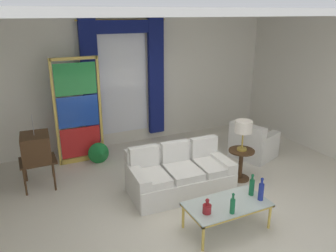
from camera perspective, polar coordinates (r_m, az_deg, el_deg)
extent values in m
plane|color=silver|center=(5.83, 4.07, -12.43)|extent=(16.00, 16.00, 0.00)
cube|color=white|center=(7.93, -6.73, 7.67)|extent=(8.00, 0.12, 3.00)
cube|color=white|center=(8.03, 25.56, 6.10)|extent=(0.12, 7.00, 3.00)
cube|color=white|center=(5.69, 0.61, 18.85)|extent=(8.00, 7.60, 0.04)
cube|color=white|center=(7.79, -7.60, 7.82)|extent=(1.10, 0.02, 2.50)
cylinder|color=gold|center=(7.58, -7.85, 17.48)|extent=(2.00, 0.04, 0.04)
cube|color=navy|center=(7.50, -12.98, 7.07)|extent=(0.36, 0.12, 2.70)
cube|color=navy|center=(7.97, -2.06, 8.22)|extent=(0.36, 0.12, 2.70)
cube|color=navy|center=(7.57, -7.75, 16.42)|extent=(1.80, 0.10, 0.28)
cube|color=white|center=(5.94, 2.18, -9.61)|extent=(1.79, 0.99, 0.38)
cube|color=white|center=(6.15, 0.76, -6.46)|extent=(1.75, 0.29, 0.78)
cube|color=white|center=(6.23, 8.78, -7.47)|extent=(0.25, 0.86, 0.56)
cube|color=white|center=(5.65, -5.13, -10.22)|extent=(0.25, 0.86, 0.56)
cube|color=white|center=(6.03, 7.46, -6.65)|extent=(0.57, 0.77, 0.12)
cube|color=white|center=(6.20, 6.09, -3.65)|extent=(0.52, 0.17, 0.40)
cube|color=white|center=(5.79, 2.42, -7.65)|extent=(0.57, 0.77, 0.12)
cube|color=white|center=(5.96, 1.15, -4.49)|extent=(0.52, 0.17, 0.40)
cube|color=white|center=(5.59, -3.05, -8.66)|extent=(0.57, 0.77, 0.12)
cube|color=white|center=(5.77, -4.15, -5.35)|extent=(0.52, 0.17, 0.40)
cube|color=silver|center=(5.02, 10.03, -12.95)|extent=(1.21, 0.64, 0.02)
cube|color=gold|center=(5.24, 8.09, -11.64)|extent=(1.21, 0.04, 0.03)
cube|color=gold|center=(4.83, 12.13, -14.76)|extent=(1.21, 0.04, 0.03)
cube|color=gold|center=(4.75, 4.05, -14.93)|extent=(0.04, 0.64, 0.03)
cube|color=gold|center=(5.35, 15.24, -11.44)|extent=(0.04, 0.64, 0.03)
cylinder|color=gold|center=(5.07, 2.59, -15.10)|extent=(0.04, 0.04, 0.38)
cylinder|color=gold|center=(5.62, 13.04, -11.95)|extent=(0.04, 0.04, 0.38)
cylinder|color=gold|center=(4.68, 6.00, -18.49)|extent=(0.04, 0.04, 0.38)
cylinder|color=gold|center=(5.27, 16.91, -14.58)|extent=(0.04, 0.04, 0.38)
cylinder|color=#196B3D|center=(5.24, 14.06, -10.13)|extent=(0.08, 0.08, 0.25)
cylinder|color=#196B3D|center=(5.17, 14.20, -8.64)|extent=(0.03, 0.03, 0.06)
sphere|color=#196B3D|center=(5.14, 14.24, -8.16)|extent=(0.04, 0.04, 0.04)
cylinder|color=#196B3D|center=(4.76, 10.93, -13.29)|extent=(0.07, 0.07, 0.21)
cylinder|color=#196B3D|center=(4.69, 11.03, -11.87)|extent=(0.03, 0.03, 0.06)
sphere|color=#196B3D|center=(4.66, 11.07, -11.37)|extent=(0.04, 0.04, 0.04)
cylinder|color=maroon|center=(4.73, 6.66, -13.87)|extent=(0.12, 0.12, 0.12)
cylinder|color=maroon|center=(4.69, 6.70, -12.99)|extent=(0.04, 0.04, 0.05)
sphere|color=maroon|center=(4.66, 6.72, -12.48)|extent=(0.06, 0.06, 0.06)
cylinder|color=navy|center=(5.14, 15.56, -10.76)|extent=(0.08, 0.08, 0.26)
cylinder|color=navy|center=(5.07, 15.72, -9.21)|extent=(0.04, 0.04, 0.06)
sphere|color=navy|center=(5.05, 15.77, -8.71)|extent=(0.05, 0.05, 0.05)
cube|color=#472D19|center=(6.45, -21.31, -5.51)|extent=(0.62, 0.54, 0.03)
cylinder|color=#472D19|center=(6.31, -23.17, -8.83)|extent=(0.04, 0.04, 0.50)
cylinder|color=#472D19|center=(6.82, -23.14, -6.74)|extent=(0.04, 0.04, 0.50)
cylinder|color=#472D19|center=(6.30, -18.79, -8.31)|extent=(0.04, 0.04, 0.50)
cylinder|color=#472D19|center=(6.81, -19.11, -6.26)|extent=(0.04, 0.04, 0.50)
cube|color=#472D19|center=(6.36, -21.58, -3.41)|extent=(0.52, 0.59, 0.48)
cube|color=black|center=(6.36, -23.71, -3.49)|extent=(0.04, 0.39, 0.30)
cylinder|color=gold|center=(6.36, -23.51, -5.32)|extent=(0.01, 0.04, 0.04)
cylinder|color=gold|center=(6.50, -23.49, -4.77)|extent=(0.01, 0.04, 0.04)
cylinder|color=silver|center=(6.22, -22.04, 0.18)|extent=(0.02, 0.13, 0.34)
cylinder|color=silver|center=(6.22, -22.04, 0.18)|extent=(0.02, 0.13, 0.34)
cube|color=white|center=(7.60, 14.40, -3.56)|extent=(1.03, 1.03, 0.40)
cube|color=white|center=(7.51, 14.55, -1.80)|extent=(0.88, 0.88, 0.10)
cube|color=white|center=(7.26, 13.25, -2.82)|extent=(0.46, 0.82, 0.80)
cube|color=white|center=(7.71, 12.41, -2.34)|extent=(0.75, 0.42, 0.58)
cube|color=white|center=(7.43, 16.58, -3.54)|extent=(0.75, 0.42, 0.58)
cube|color=gold|center=(6.99, -18.64, 1.89)|extent=(0.05, 0.05, 2.20)
cube|color=gold|center=(7.14, -11.50, 2.86)|extent=(0.05, 0.05, 2.20)
cube|color=gold|center=(6.84, -15.80, 11.02)|extent=(0.90, 0.05, 0.06)
cube|color=gold|center=(7.41, -14.35, -5.42)|extent=(0.90, 0.05, 0.10)
cube|color=red|center=(7.26, -14.59, -2.66)|extent=(0.82, 0.02, 0.64)
cube|color=#1E47B7|center=(7.05, -15.03, 2.39)|extent=(0.82, 0.02, 0.64)
cube|color=#238E3D|center=(6.90, -15.50, 7.70)|extent=(0.82, 0.02, 0.64)
cylinder|color=beige|center=(7.32, -11.72, -5.68)|extent=(0.16, 0.16, 0.06)
ellipsoid|color=#163DAF|center=(7.28, -11.78, -4.89)|extent=(0.18, 0.32, 0.20)
sphere|color=#163DAF|center=(7.36, -12.11, -3.70)|extent=(0.09, 0.09, 0.09)
cone|color=gold|center=(7.41, -12.22, -3.54)|extent=(0.02, 0.04, 0.02)
cone|color=#1C8338|center=(7.08, -11.47, -4.68)|extent=(0.44, 0.40, 0.50)
cylinder|color=#472D19|center=(6.37, 12.44, -4.15)|extent=(0.48, 0.48, 0.03)
cylinder|color=#472D19|center=(6.48, 12.26, -6.51)|extent=(0.08, 0.08, 0.55)
cylinder|color=#472D19|center=(6.61, 12.09, -8.67)|extent=(0.36, 0.36, 0.03)
cylinder|color=#B29338|center=(6.35, 12.46, -3.86)|extent=(0.18, 0.18, 0.04)
cylinder|color=#B29338|center=(6.28, 12.59, -2.17)|extent=(0.03, 0.03, 0.36)
cylinder|color=silver|center=(6.20, 12.74, -0.10)|extent=(0.32, 0.32, 0.22)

